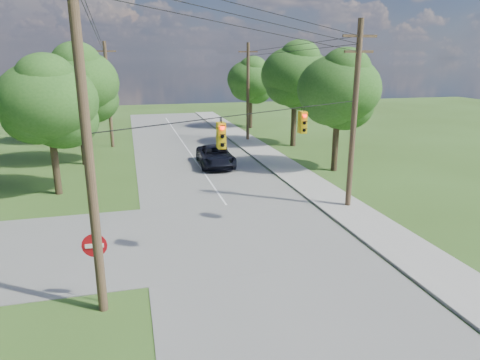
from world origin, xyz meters
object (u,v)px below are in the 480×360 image
object	(u,v)px
pole_north_w	(109,94)
car_main_north	(216,156)
pole_ne	(354,114)
pole_north_e	(248,92)
pole_sw	(86,133)
do_not_enter_sign	(95,253)

from	to	relation	value
pole_north_w	car_main_north	xyz separation A→B (m)	(8.33, -10.24, -4.30)
pole_ne	pole_north_e	xyz separation A→B (m)	(-0.00, 22.00, -0.34)
pole_sw	do_not_enter_sign	world-z (taller)	pole_sw
pole_sw	car_main_north	world-z (taller)	pole_sw
pole_north_e	pole_north_w	bearing A→B (deg)	180.00
pole_north_w	car_main_north	bearing A→B (deg)	-50.89
pole_north_e	pole_north_w	xyz separation A→B (m)	(-13.90, 0.00, 0.00)
pole_north_e	do_not_enter_sign	size ratio (longest dim) A/B	3.82
pole_sw	pole_ne	bearing A→B (deg)	29.38
pole_north_e	pole_sw	bearing A→B (deg)	-114.52
pole_sw	pole_north_w	size ratio (longest dim) A/B	1.20
pole_north_e	car_main_north	distance (m)	12.43
pole_north_w	do_not_enter_sign	distance (m)	29.18
pole_ne	do_not_enter_sign	bearing A→B (deg)	-152.85
pole_sw	pole_north_w	bearing A→B (deg)	90.77
pole_north_e	pole_north_w	distance (m)	13.90
car_main_north	do_not_enter_sign	xyz separation A→B (m)	(-8.08, -18.76, 1.06)
pole_sw	pole_ne	world-z (taller)	pole_sw
pole_north_e	do_not_enter_sign	bearing A→B (deg)	-115.21
pole_north_w	car_main_north	world-z (taller)	pole_north_w
pole_sw	pole_north_e	xyz separation A→B (m)	(13.50, 29.60, -1.10)
pole_north_e	do_not_enter_sign	world-z (taller)	pole_north_e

